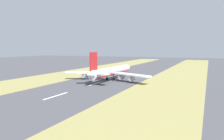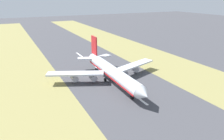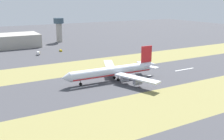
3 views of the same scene
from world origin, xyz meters
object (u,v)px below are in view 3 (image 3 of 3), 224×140
object	(u,v)px
airplane_main_jet	(115,71)
control_tower	(59,27)
service_truck	(38,53)
apron_car	(61,50)

from	to	relation	value
airplane_main_jet	control_tower	bearing A→B (deg)	-6.68
airplane_main_jet	service_truck	size ratio (longest dim) A/B	10.51
airplane_main_jet	service_truck	xyz separation A→B (m)	(103.03, 22.38, -4.36)
service_truck	apron_car	world-z (taller)	service_truck
airplane_main_jet	service_truck	distance (m)	105.53
control_tower	apron_car	xyz separation A→B (m)	(-58.31, 18.45, -16.58)
airplane_main_jet	control_tower	size ratio (longest dim) A/B	2.35
control_tower	service_truck	size ratio (longest dim) A/B	4.47
apron_car	airplane_main_jet	bearing A→B (deg)	179.42
control_tower	service_truck	world-z (taller)	control_tower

